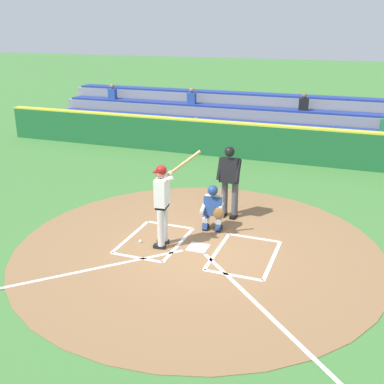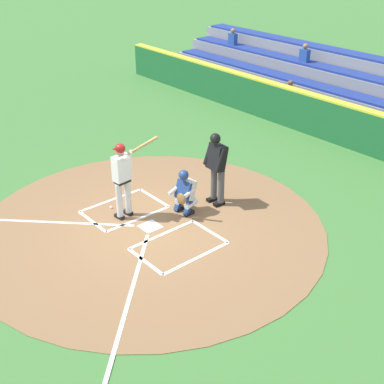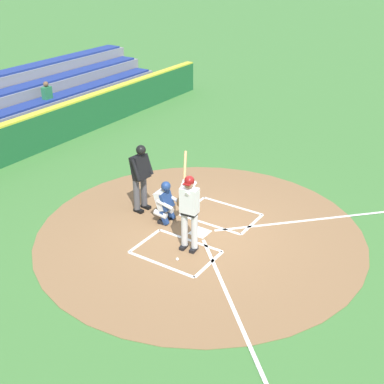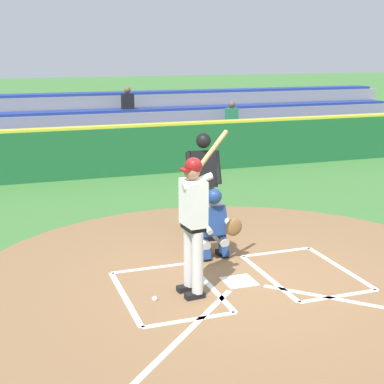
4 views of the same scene
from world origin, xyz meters
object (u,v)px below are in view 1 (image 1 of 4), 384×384
catcher (213,207)px  baseball (140,241)px  batter (163,200)px  plate_umpire (230,177)px

catcher → baseball: 1.89m
batter → plate_umpire: batter is taller
batter → plate_umpire: (-0.89, -2.09, -0.02)m
catcher → baseball: size_ratio=15.27×
plate_umpire → baseball: 2.78m
catcher → plate_umpire: (-0.13, -0.89, 0.49)m
batter → baseball: batter is taller
batter → baseball: 1.20m
batter → plate_umpire: bearing=-113.2°
batter → baseball: bearing=4.5°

